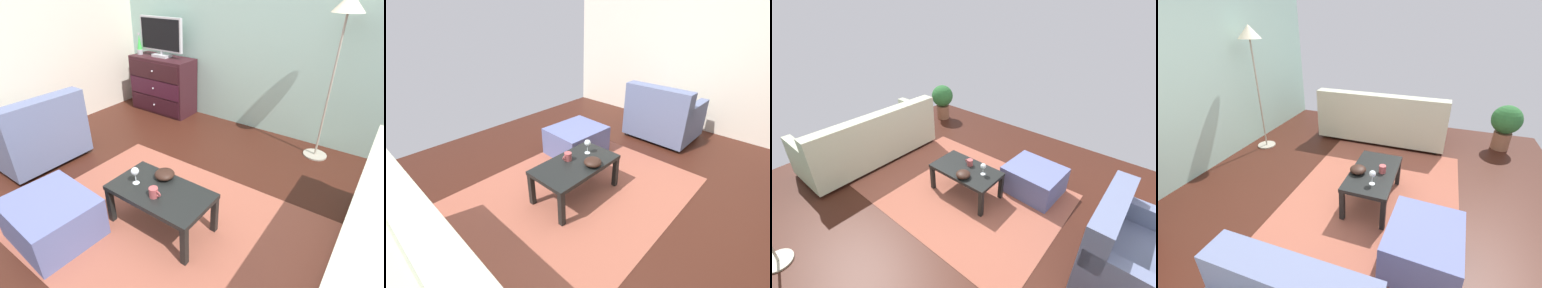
% 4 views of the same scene
% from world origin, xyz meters
% --- Properties ---
extents(ground_plane, '(5.52, 4.87, 0.05)m').
position_xyz_m(ground_plane, '(0.00, 0.00, -0.03)').
color(ground_plane, '#3C1A11').
extents(wall_plain_left, '(0.12, 4.87, 2.72)m').
position_xyz_m(wall_plain_left, '(-2.52, 0.00, 1.36)').
color(wall_plain_left, silver).
rests_on(wall_plain_left, ground_plane).
extents(area_rug, '(2.60, 1.90, 0.01)m').
position_xyz_m(area_rug, '(0.20, -0.20, 0.00)').
color(area_rug, '#9A513F').
rests_on(area_rug, ground_plane).
extents(coffee_table, '(0.88, 0.49, 0.39)m').
position_xyz_m(coffee_table, '(0.14, -0.20, 0.34)').
color(coffee_table, black).
rests_on(coffee_table, ground_plane).
extents(wine_glass, '(0.07, 0.07, 0.16)m').
position_xyz_m(wine_glass, '(-0.09, -0.25, 0.51)').
color(wine_glass, silver).
rests_on(wine_glass, coffee_table).
extents(mug, '(0.11, 0.08, 0.08)m').
position_xyz_m(mug, '(0.16, -0.29, 0.43)').
color(mug, '#AD4A4B').
rests_on(mug, coffee_table).
extents(bowl_decorative, '(0.18, 0.18, 0.08)m').
position_xyz_m(bowl_decorative, '(0.06, -0.04, 0.43)').
color(bowl_decorative, '#311C15').
rests_on(bowl_decorative, coffee_table).
extents(armchair, '(0.80, 0.94, 0.83)m').
position_xyz_m(armchair, '(-1.76, -0.20, 0.34)').
color(armchair, '#332319').
rests_on(armchair, ground_plane).
extents(ottoman, '(0.73, 0.64, 0.37)m').
position_xyz_m(ottoman, '(-0.52, -0.82, 0.18)').
color(ottoman, slate).
rests_on(ottoman, ground_plane).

